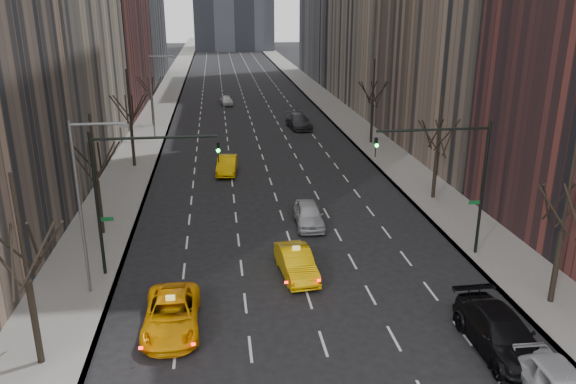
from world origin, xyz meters
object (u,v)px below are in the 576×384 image
object	(u,v)px
taxi_sedan	(296,263)
parked_suv_black	(501,333)
taxi_suv	(172,314)
silver_sedan_ahead	(309,215)

from	to	relation	value
taxi_sedan	parked_suv_black	world-z (taller)	parked_suv_black
parked_suv_black	taxi_sedan	bearing A→B (deg)	133.05
taxi_suv	parked_suv_black	distance (m)	14.67
taxi_suv	silver_sedan_ahead	distance (m)	14.44
silver_sedan_ahead	taxi_suv	bearing A→B (deg)	-123.22
parked_suv_black	silver_sedan_ahead	bearing A→B (deg)	110.40
taxi_suv	silver_sedan_ahead	world-z (taller)	silver_sedan_ahead
silver_sedan_ahead	parked_suv_black	distance (m)	16.43
taxi_suv	parked_suv_black	bearing A→B (deg)	-14.31
taxi_sedan	parked_suv_black	xyz separation A→B (m)	(7.77, -8.15, 0.09)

